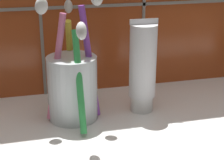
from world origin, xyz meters
TOP-DOWN VIEW (x-y plane):
  - sink_counter at (0.00, 0.00)cm, footprint 68.87×31.55cm
  - toothbrush_cup at (-12.22, 5.10)cm, footprint 9.45×16.68cm
  - toothpaste_tube at (-1.71, 5.09)cm, footprint 4.20×4.00cm

SIDE VIEW (x-z plane):
  - sink_counter at x=0.00cm, z-range 0.00..2.00cm
  - toothbrush_cup at x=-12.22cm, z-range -2.02..16.66cm
  - toothpaste_tube at x=-1.71cm, z-range 1.93..16.09cm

